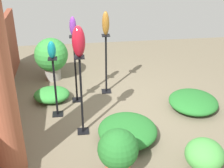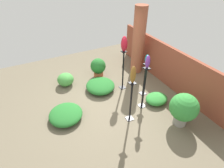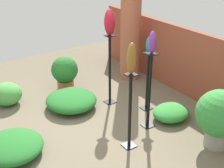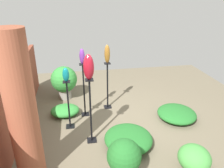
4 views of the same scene
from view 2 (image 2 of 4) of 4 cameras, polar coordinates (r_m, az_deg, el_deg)
ground_plane at (r=5.69m, az=-0.72°, el=-5.96°), size 8.00×8.00×0.00m
brick_wall_back at (r=6.45m, az=18.19°, el=5.36°), size 5.60×0.12×1.42m
brick_pillar at (r=6.79m, az=8.64°, el=13.64°), size 0.46×0.46×2.54m
pedestal_bronze at (r=4.80m, az=6.11°, el=-6.36°), size 0.20×0.20×1.28m
pedestal_ruby at (r=5.94m, az=3.61°, el=3.89°), size 0.20×0.20×1.42m
pedestal_teal at (r=5.81m, az=10.52°, el=1.03°), size 0.20×0.20×1.16m
pedestal_violet at (r=5.24m, az=10.38°, el=-1.86°), size 0.20×0.20×1.38m
art_vase_bronze at (r=4.23m, az=6.90°, el=3.02°), size 0.13×0.14×0.48m
art_vase_ruby at (r=5.47m, az=4.01°, el=12.92°), size 0.21×0.20×0.50m
art_vase_teal at (r=5.41m, az=11.42°, el=7.90°), size 0.13×0.14×0.31m
art_vase_violet at (r=4.74m, az=11.58°, el=7.09°), size 0.13×0.13×0.37m
potted_plant_front_left at (r=6.73m, az=-4.55°, el=5.57°), size 0.58×0.58×0.75m
potted_plant_near_pillar at (r=5.03m, az=22.36°, el=-7.33°), size 0.76×0.76×0.99m
foliage_bed_east at (r=6.15m, az=-3.82°, el=-0.54°), size 1.04×1.00×0.31m
foliage_bed_west at (r=5.28m, az=-14.86°, el=-9.55°), size 0.99×0.96×0.27m
foliage_bed_center at (r=5.79m, az=14.30°, el=-4.69°), size 0.61×0.73×0.27m
foliage_bed_rear at (r=6.54m, az=-14.93°, el=1.43°), size 0.60×0.58×0.45m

